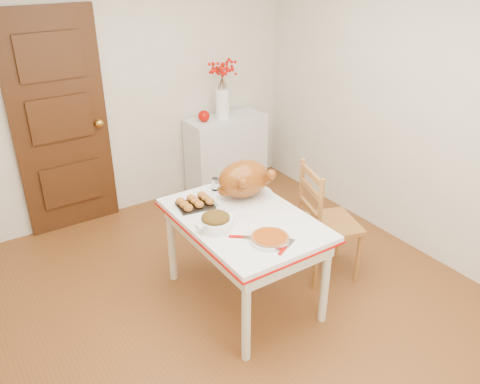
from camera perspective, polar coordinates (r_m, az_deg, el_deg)
floor at (r=3.91m, az=0.62°, el=-12.88°), size 3.50×4.00×0.00m
wall_back at (r=4.96m, az=-12.70°, el=11.59°), size 3.50×0.00×2.50m
wall_right at (r=4.43m, az=20.00°, el=8.84°), size 0.00×4.00×2.50m
door_back at (r=4.80m, az=-20.08°, el=7.34°), size 0.85×0.06×2.06m
sideboard at (r=5.43m, az=-1.60°, el=4.40°), size 0.85×0.38×0.85m
kitchen_table at (r=3.76m, az=0.43°, el=-7.76°), size 0.84×1.23×0.74m
chair_oak at (r=4.05m, az=10.38°, el=-3.41°), size 0.55×0.55×0.99m
berry_vase at (r=5.17m, az=-2.08°, el=12.00°), size 0.34×0.34×0.65m
apple at (r=5.14m, az=-4.22°, el=8.78°), size 0.12×0.12×0.12m
turkey_platter at (r=3.74m, az=0.45°, el=1.31°), size 0.55×0.47×0.30m
pumpkin_pie at (r=3.27m, az=3.49°, el=-5.32°), size 0.29×0.29×0.05m
stuffing_dish at (r=3.40m, az=-2.84°, el=-3.40°), size 0.32×0.26×0.11m
rolls_tray at (r=3.70m, az=-5.23°, el=-1.18°), size 0.29×0.24×0.07m
pie_server at (r=3.23m, az=5.37°, el=-6.32°), size 0.22×0.15×0.01m
carving_knife at (r=3.31m, az=1.05°, el=-5.27°), size 0.25×0.22×0.01m
drinking_glass at (r=3.93m, az=-2.90°, el=0.91°), size 0.07×0.07×0.10m
shaker_pair at (r=4.03m, az=-0.32°, el=1.55°), size 0.09×0.05×0.08m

